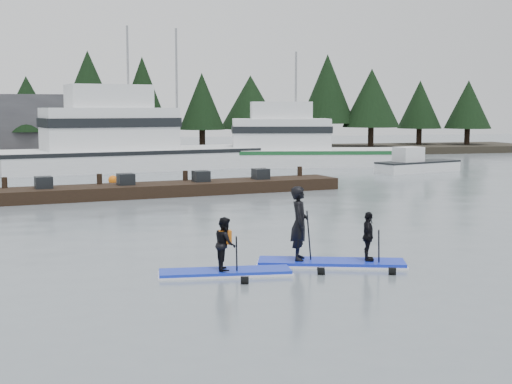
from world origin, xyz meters
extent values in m
plane|color=slate|center=(0.00, 0.00, 0.00)|extent=(160.00, 160.00, 0.00)
cube|color=#2D281E|center=(0.00, 42.00, 0.30)|extent=(70.00, 8.00, 0.60)
cube|color=white|center=(-1.38, 29.40, 0.12)|extent=(18.70, 8.55, 2.41)
cube|color=white|center=(-3.50, 28.96, 2.63)|extent=(8.69, 5.17, 2.61)
cylinder|color=gray|center=(-2.26, 29.22, 5.19)|extent=(0.14, 0.14, 7.74)
cube|color=white|center=(9.65, 29.20, 0.10)|extent=(15.01, 6.95, 2.07)
cube|color=white|center=(7.95, 29.55, 2.17)|extent=(6.98, 4.22, 2.07)
cylinder|color=gray|center=(8.94, 29.35, 4.41)|extent=(0.14, 0.14, 6.55)
cube|color=white|center=(14.79, 22.86, 0.33)|extent=(5.89, 3.31, 0.66)
cube|color=black|center=(-1.67, 15.00, 0.27)|extent=(16.39, 4.62, 0.54)
sphere|color=orange|center=(10.75, 27.95, 0.00)|extent=(0.62, 0.62, 0.62)
sphere|color=orange|center=(-3.82, 21.23, 0.00)|extent=(0.48, 0.48, 0.48)
cube|color=#142CC0|center=(-2.56, -0.88, 0.06)|extent=(3.15, 1.09, 0.12)
imported|color=black|center=(-2.56, -0.88, 0.74)|extent=(0.54, 0.66, 1.25)
cube|color=orange|center=(-2.56, -0.88, 0.89)|extent=(0.32, 0.23, 0.32)
cylinder|color=black|center=(-2.34, -1.13, 0.28)|extent=(0.25, 0.86, 1.49)
cube|color=#142AC4|center=(0.21, -0.58, 0.06)|extent=(3.71, 1.98, 0.13)
imported|color=black|center=(-0.55, -0.32, 1.05)|extent=(0.64, 0.78, 1.85)
cylinder|color=black|center=(-0.38, -0.61, 0.62)|extent=(0.48, 0.91, 1.70)
imported|color=black|center=(1.06, -0.87, 0.74)|extent=(0.52, 0.78, 1.23)
cylinder|color=black|center=(1.22, -1.16, 0.28)|extent=(0.43, 0.80, 1.48)
camera|label=1|loc=(-6.04, -16.94, 3.88)|focal=50.00mm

